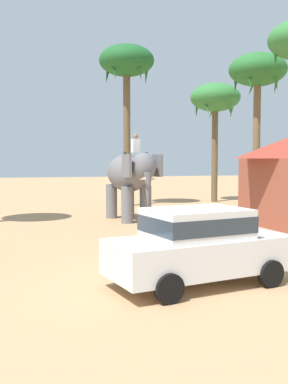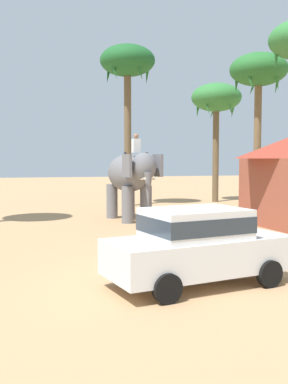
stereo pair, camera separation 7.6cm
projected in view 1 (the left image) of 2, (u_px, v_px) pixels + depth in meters
name	position (u px, v px, depth m)	size (l,w,h in m)	color
ground_plane	(178.00, 278.00, 10.62)	(120.00, 120.00, 0.00)	tan
car_sedan_foreground	(199.00, 243.00, 10.01)	(4.36, 2.51, 1.70)	white
elephant_with_mahout	(130.00, 177.00, 20.43)	(2.20, 4.00, 3.88)	slate
palm_tree_behind_elephant	(258.00, 74.00, 25.20)	(3.20, 3.20, 8.62)	brown
palm_tree_far_back	(215.00, 101.00, 29.16)	(3.20, 3.20, 7.62)	brown
palm_tree_leaning_seaward	(127.00, 66.00, 26.37)	(3.20, 3.20, 9.37)	brown
signboard_yellow	(269.00, 185.00, 19.26)	(1.00, 0.10, 2.40)	#4C4C51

